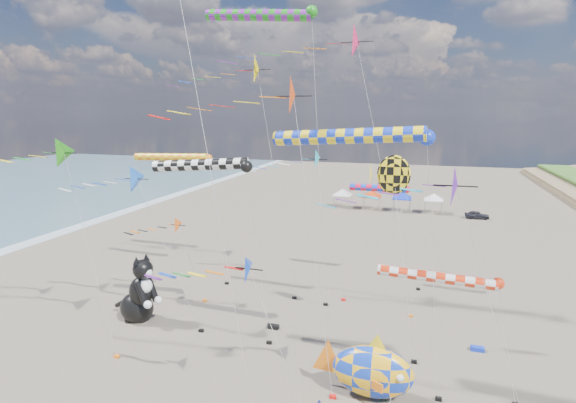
% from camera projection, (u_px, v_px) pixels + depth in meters
% --- Properties ---
extents(delta_kite_0, '(10.83, 2.16, 14.83)m').
position_uv_depth(delta_kite_0, '(50.00, 158.00, 28.81)').
color(delta_kite_0, '#248716').
rests_on(delta_kite_0, ground).
extents(delta_kite_1, '(11.06, 2.60, 21.16)m').
position_uv_depth(delta_kite_1, '(257.00, 71.00, 36.95)').
color(delta_kite_1, yellow).
rests_on(delta_kite_1, ground).
extents(delta_kite_2, '(15.21, 2.74, 22.94)m').
position_uv_depth(delta_kite_2, '(353.00, 44.00, 33.69)').
color(delta_kite_2, '#D62053').
rests_on(delta_kite_2, ground).
extents(delta_kite_4, '(12.18, 2.31, 18.39)m').
position_uv_depth(delta_kite_4, '(258.00, 100.00, 23.98)').
color(delta_kite_4, '#DA4215').
rests_on(delta_kite_4, ground).
extents(delta_kite_5, '(10.58, 2.19, 12.76)m').
position_uv_depth(delta_kite_5, '(140.00, 180.00, 32.95)').
color(delta_kite_5, blue).
rests_on(delta_kite_5, ground).
extents(delta_kite_6, '(7.30, 1.55, 7.80)m').
position_uv_depth(delta_kite_6, '(169.00, 226.00, 38.92)').
color(delta_kite_6, orange).
rests_on(delta_kite_6, ground).
extents(delta_kite_7, '(8.44, 1.82, 13.43)m').
position_uv_depth(delta_kite_7, '(309.00, 162.00, 38.02)').
color(delta_kite_7, '#21AAC8').
rests_on(delta_kite_7, ground).
extents(delta_kite_8, '(9.95, 1.59, 9.70)m').
position_uv_depth(delta_kite_8, '(214.00, 276.00, 21.75)').
color(delta_kite_8, blue).
rests_on(delta_kite_8, ground).
extents(delta_kite_9, '(9.89, 2.01, 14.28)m').
position_uv_depth(delta_kite_9, '(450.00, 190.00, 19.55)').
color(delta_kite_9, '#5A179E').
rests_on(delta_kite_9, ground).
extents(windsock_0, '(8.64, 0.82, 13.12)m').
position_uv_depth(windsock_0, '(205.00, 166.00, 30.96)').
color(windsock_0, black).
rests_on(windsock_0, ground).
extents(windsock_1, '(8.13, 0.65, 7.51)m').
position_uv_depth(windsock_1, '(442.00, 279.00, 25.15)').
color(windsock_1, red).
rests_on(windsock_1, ground).
extents(windsock_2, '(9.66, 0.75, 12.49)m').
position_uv_depth(windsock_2, '(174.00, 158.00, 42.36)').
color(windsock_2, orange).
rests_on(windsock_2, ground).
extents(windsock_3, '(10.44, 0.95, 24.30)m').
position_uv_depth(windsock_3, '(264.00, 16.00, 35.39)').
color(windsock_3, '#1A8D19').
rests_on(windsock_3, ground).
extents(windsock_4, '(6.84, 0.69, 9.79)m').
position_uv_depth(windsock_4, '(382.00, 189.00, 41.08)').
color(windsock_4, red).
rests_on(windsock_4, ground).
extents(windsock_5, '(10.13, 0.87, 15.44)m').
position_uv_depth(windsock_5, '(355.00, 137.00, 24.40)').
color(windsock_5, '#1432CA').
rests_on(windsock_5, ground).
extents(angelfish_kite, '(3.74, 3.02, 13.54)m').
position_uv_depth(angelfish_kite, '(391.00, 176.00, 29.77)').
color(angelfish_kite, yellow).
rests_on(angelfish_kite, ground).
extents(cat_inflatable, '(4.53, 3.09, 5.58)m').
position_uv_depth(cat_inflatable, '(139.00, 287.00, 35.21)').
color(cat_inflatable, black).
rests_on(cat_inflatable, ground).
extents(fish_inflatable, '(6.27, 2.47, 4.11)m').
position_uv_depth(fish_inflatable, '(371.00, 371.00, 25.67)').
color(fish_inflatable, '#1339C1').
rests_on(fish_inflatable, ground).
extents(child_green, '(0.59, 0.50, 1.08)m').
position_uv_depth(child_green, '(385.00, 394.00, 25.56)').
color(child_green, '#187936').
rests_on(child_green, ground).
extents(kite_bag_1, '(0.90, 0.44, 0.30)m').
position_uv_depth(kite_bag_1, '(477.00, 349.00, 31.15)').
color(kite_bag_1, '#142FC9').
rests_on(kite_bag_1, ground).
extents(kite_bag_2, '(0.90, 0.44, 0.30)m').
position_uv_depth(kite_bag_2, '(273.00, 327.00, 34.38)').
color(kite_bag_2, black).
rests_on(kite_bag_2, ground).
extents(tent_row, '(19.20, 4.20, 3.80)m').
position_uv_depth(tent_row, '(387.00, 192.00, 75.04)').
color(tent_row, silver).
rests_on(tent_row, ground).
extents(parked_car, '(3.71, 1.77, 1.22)m').
position_uv_depth(parked_car, '(477.00, 215.00, 69.65)').
color(parked_car, '#26262D').
rests_on(parked_car, ground).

